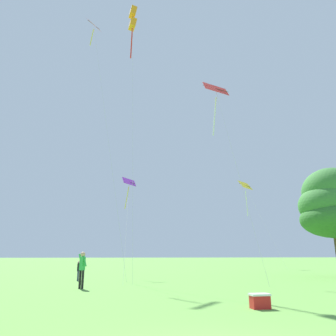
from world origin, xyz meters
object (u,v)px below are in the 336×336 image
Objects in this scene: person_child_small at (78,269)px; kite_yellow_diamond at (246,193)px; kite_red_high at (216,100)px; tree_right_cluster at (333,206)px; person_foreground_watcher at (82,266)px; picnic_cooler at (260,301)px; kite_pink_low at (94,33)px; kite_purple_streamer at (128,188)px; kite_orange_box at (133,20)px.

kite_yellow_diamond is at bearing 44.13° from person_child_small.
tree_right_cluster is (9.10, 0.10, -8.11)m from kite_red_high.
person_foreground_watcher is 5.19m from person_child_small.
picnic_cooler is at bearing -134.32° from tree_right_cluster.
kite_pink_low is (-10.36, 8.81, 11.34)m from kite_red_high.
person_foreground_watcher is at bearing -83.25° from person_child_small.
kite_purple_streamer is 0.68× the size of kite_yellow_diamond.
kite_yellow_diamond is 9.55× the size of person_child_small.
kite_orange_box reaches higher than kite_purple_streamer.
kite_pink_low reaches higher than kite_yellow_diamond.
kite_orange_box is at bearing 72.47° from person_foreground_watcher.
kite_yellow_diamond is (10.47, 19.48, -3.52)m from kite_red_high.
kite_purple_streamer reaches higher than person_foreground_watcher.
kite_red_high is 11.07m from kite_orange_box.
tree_right_cluster is 18.09m from picnic_cooler.
picnic_cooler is (3.51, -14.91, -21.67)m from kite_orange_box.
kite_orange_box is 38.57× the size of picnic_cooler.
kite_pink_low is at bearing 126.78° from kite_purple_streamer.
kite_purple_streamer reaches higher than person_child_small.
person_child_small is (-3.04, -2.56, -21.16)m from kite_orange_box.
kite_pink_low is at bearing -152.89° from kite_yellow_diamond.
kite_orange_box is at bearing -98.27° from kite_purple_streamer.
picnic_cooler is at bearing -62.03° from person_child_small.
kite_pink_low is (-20.84, -10.67, 14.86)m from kite_yellow_diamond.
kite_pink_low is (-3.81, 6.24, 2.81)m from kite_orange_box.
kite_orange_box is at bearing 158.59° from kite_red_high.
kite_pink_low is at bearing 95.62° from person_foreground_watcher.
kite_red_high reaches higher than person_child_small.
kite_yellow_diamond is 6.65× the size of person_foreground_watcher.
kite_purple_streamer is 15.10m from kite_orange_box.
kite_purple_streamer reaches higher than picnic_cooler.
kite_pink_low is (-3.95, 5.28, 17.87)m from kite_purple_streamer.
kite_orange_box is 26.54m from picnic_cooler.
kite_pink_low is 28.87m from tree_right_cluster.
kite_orange_box is at bearing 103.25° from picnic_cooler.
kite_red_high is 8.70× the size of person_foreground_watcher.
kite_yellow_diamond is at bearing 44.80° from kite_orange_box.
kite_purple_streamer is 13.20× the size of picnic_cooler.
kite_purple_streamer is at bearing 101.99° from picnic_cooler.
person_child_small is (-20.07, -19.48, -9.11)m from kite_yellow_diamond.
kite_purple_streamer is at bearing 151.16° from kite_red_high.
person_child_small is at bearing -132.09° from kite_purple_streamer.
picnic_cooler is (7.32, -21.15, -24.48)m from kite_pink_low.
kite_orange_box reaches higher than person_child_small.
kite_orange_box is (-6.55, 2.57, 8.54)m from kite_red_high.
picnic_cooler is (-3.04, -12.34, -13.14)m from kite_red_high.
person_child_small is 0.15× the size of tree_right_cluster.
kite_pink_low is at bearing 121.38° from kite_orange_box.
kite_red_high is at bearing -118.26° from kite_yellow_diamond.
kite_pink_low reaches higher than picnic_cooler.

